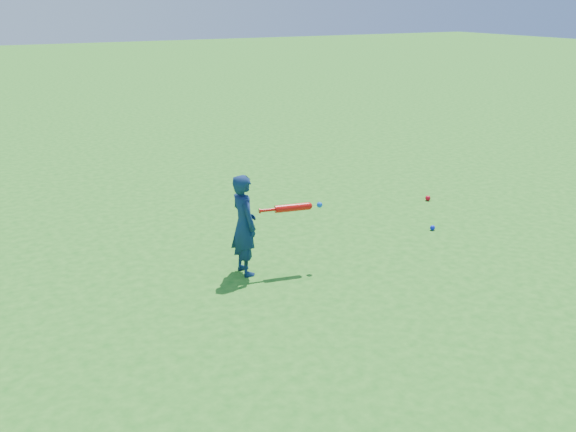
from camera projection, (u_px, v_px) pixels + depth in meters
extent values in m
plane|color=#206F1A|center=(231.00, 257.00, 7.54)|extent=(80.00, 80.00, 0.00)
imported|color=#10234C|center=(244.00, 225.00, 6.92)|extent=(0.27, 0.41, 1.12)
sphere|color=red|center=(428.00, 198.00, 9.61)|extent=(0.08, 0.08, 0.08)
sphere|color=#0C1AD2|center=(433.00, 228.00, 8.39)|extent=(0.07, 0.07, 0.07)
cylinder|color=red|center=(260.00, 211.00, 6.88)|extent=(0.02, 0.06, 0.05)
cylinder|color=red|center=(268.00, 210.00, 6.90)|extent=(0.19, 0.06, 0.03)
cylinder|color=red|center=(292.00, 208.00, 6.98)|extent=(0.39, 0.15, 0.08)
sphere|color=red|center=(309.00, 206.00, 7.04)|extent=(0.08, 0.08, 0.08)
sphere|color=blue|center=(320.00, 205.00, 7.08)|extent=(0.06, 0.06, 0.06)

